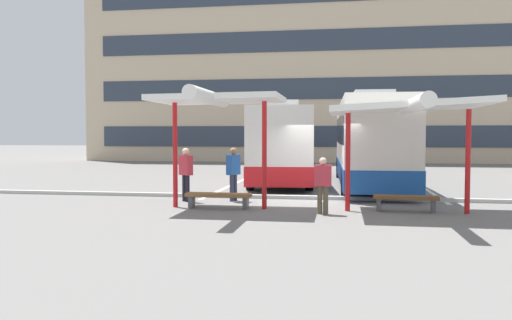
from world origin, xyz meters
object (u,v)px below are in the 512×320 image
Objects in this scene: bench_1 at (406,200)px; waiting_passenger_2 at (323,182)px; coach_bus_1 at (369,143)px; waiting_shelter_0 at (217,102)px; coach_bus_0 at (281,146)px; waiting_shelter_1 at (409,109)px; waiting_passenger_1 at (233,170)px; bench_0 at (218,197)px; waiting_passenger_0 at (186,170)px.

bench_1 is 2.48m from waiting_passenger_2.
coach_bus_1 is at bearing 94.89° from bench_1.
coach_bus_1 is 2.66× the size of waiting_shelter_0.
coach_bus_0 reaches higher than waiting_passenger_2.
bench_1 is (0.00, 0.41, -2.52)m from waiting_shelter_1.
waiting_passenger_1 is 3.78m from waiting_passenger_2.
coach_bus_1 reaches higher than waiting_shelter_1.
waiting_shelter_0 is 2.85× the size of waiting_passenger_2.
coach_bus_0 is at bearing 84.69° from bench_0.
bench_0 and bench_1 have the same top height.
bench_0 is (-0.82, -8.85, -1.32)m from coach_bus_0.
waiting_passenger_2 reaches higher than bench_0.
coach_bus_0 is 6.18× the size of waiting_passenger_1.
coach_bus_1 is at bearing 58.40° from bench_0.
coach_bus_0 is at bearing 84.04° from waiting_passenger_1.
coach_bus_0 reaches higher than waiting_shelter_0.
bench_0 is 1.12× the size of waiting_passenger_1.
waiting_passenger_1 is 1.13× the size of waiting_passenger_2.
waiting_shelter_1 is (0.63, -7.80, 1.07)m from coach_bus_1.
waiting_passenger_0 is (-1.41, 1.43, 0.66)m from bench_0.
coach_bus_0 is 4.06m from coach_bus_1.
waiting_shelter_0 reaches higher than waiting_passenger_0.
waiting_shelter_0 is 2.54× the size of waiting_passenger_0.
waiting_passenger_0 is at bearing -167.73° from waiting_passenger_1.
coach_bus_1 is 2.26× the size of waiting_shelter_1.
bench_1 is (4.49, -8.63, -1.32)m from coach_bus_0.
waiting_shelter_0 is 0.85× the size of waiting_shelter_1.
coach_bus_1 is at bearing 94.64° from waiting_shelter_1.
waiting_passenger_2 is at bearing -11.07° from bench_0.
waiting_passenger_0 is at bearing 155.60° from waiting_passenger_2.
bench_0 is 1.88m from waiting_passenger_1.
bench_0 is 5.88m from waiting_shelter_1.
waiting_passenger_0 is at bearing -134.57° from coach_bus_1.
coach_bus_0 reaches higher than waiting_passenger_0.
waiting_passenger_0 reaches higher than waiting_passenger_2.
coach_bus_1 is 9.06m from bench_0.
waiting_passenger_1 reaches higher than waiting_passenger_2.
waiting_shelter_0 reaches higher than waiting_shelter_1.
waiting_shelter_1 reaches higher than bench_0.
coach_bus_0 is 5.53× the size of bench_0.
bench_1 is at bearing 2.40° from bench_0.
waiting_shelter_0 is (-0.82, -9.00, 1.43)m from coach_bus_0.
waiting_passenger_1 is at bearing 12.27° from waiting_passenger_0.
waiting_passenger_2 is at bearing -8.28° from waiting_shelter_0.
waiting_passenger_1 is (0.08, 1.90, -2.08)m from waiting_shelter_0.
waiting_passenger_1 is (0.08, 1.75, 0.67)m from bench_0.
waiting_shelter_1 is at bearing -1.97° from bench_0.
bench_1 is at bearing 90.00° from waiting_shelter_1.
bench_0 is at bearing 168.93° from waiting_passenger_2.
waiting_shelter_0 is at bearing -95.22° from coach_bus_0.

